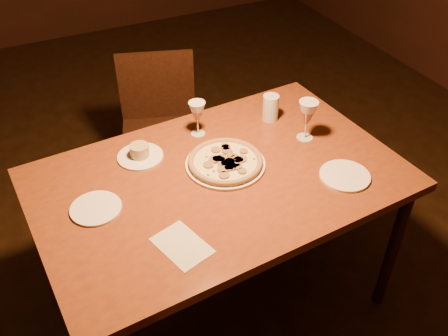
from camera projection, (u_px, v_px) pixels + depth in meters
name	position (u px, v px, depth m)	size (l,w,h in m)	color
floor	(159.00, 297.00, 2.62)	(7.00, 7.00, 0.00)	black
dining_table	(219.00, 189.00, 2.15)	(1.60, 1.09, 0.82)	brown
chair_far	(160.00, 125.00, 2.95)	(0.56, 0.56, 0.92)	black
pizza_plate	(225.00, 162.00, 2.15)	(0.35, 0.35, 0.04)	white
ramekin_saucer	(140.00, 154.00, 2.19)	(0.20, 0.20, 0.06)	white
wine_glass_far	(197.00, 119.00, 2.29)	(0.08, 0.08, 0.17)	#A45B44
wine_glass_right	(307.00, 120.00, 2.26)	(0.09, 0.09, 0.20)	#A45B44
water_tumbler	(271.00, 108.00, 2.41)	(0.08, 0.08, 0.13)	silver
side_plate_left	(96.00, 208.00, 1.94)	(0.20, 0.20, 0.01)	white
side_plate_near	(345.00, 176.00, 2.10)	(0.21, 0.21, 0.01)	white
menu_card	(182.00, 245.00, 1.80)	(0.14, 0.21, 0.00)	beige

